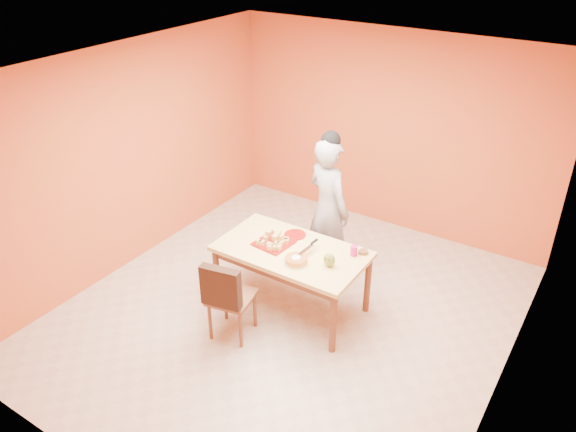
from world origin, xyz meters
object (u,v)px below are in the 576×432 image
Objects in this scene: dining_table at (292,257)px; dining_chair at (230,296)px; sponge_cake at (296,260)px; checker_tin at (363,252)px; egg_ornament at (329,260)px; red_dinner_plate at (295,235)px; person at (328,209)px; magenta_glass at (354,251)px; pastry_platter at (274,243)px.

dining_chair is (-0.28, -0.73, -0.18)m from dining_table.
sponge_cake is (0.18, -0.19, 0.13)m from dining_table.
sponge_cake is 0.74m from checker_tin.
red_dinner_plate is at bearing 150.76° from egg_ornament.
checker_tin is at bearing 167.93° from person.
dining_table is at bearing 132.74° from sponge_cake.
dining_table is 0.31m from red_dinner_plate.
egg_ornament is at bearing -110.35° from magenta_glass.
person is at bearing 101.13° from sponge_cake.
egg_ornament reaches higher than checker_tin.
red_dinner_plate is at bearing 179.12° from magenta_glass.
pastry_platter is 0.45m from sponge_cake.
sponge_cake is at bearing -56.69° from red_dinner_plate.
person is 0.85m from magenta_glass.
dining_chair is 6.02× the size of egg_ornament.
dining_table is 0.86m from person.
egg_ornament is at bearing -6.80° from dining_table.
red_dinner_plate is (-0.13, 0.27, 0.10)m from dining_table.
magenta_glass is (0.63, -0.57, -0.06)m from person.
dining_chair is 4.05× the size of sponge_cake.
checker_tin is (0.70, -0.48, -0.10)m from person.
dining_chair is 3.91× the size of red_dinner_plate.
red_dinner_plate is (0.10, 0.28, -0.00)m from pastry_platter.
egg_ornament is at bearing 29.46° from dining_chair.
egg_ornament is at bearing -3.94° from pastry_platter.
checker_tin is (0.68, 0.35, 0.11)m from dining_table.
magenta_glass is 1.04× the size of checker_tin.
sponge_cake reaches higher than dining_table.
magenta_glass is (0.84, 0.27, 0.04)m from pastry_platter.
red_dinner_plate is at bearing 123.31° from sponge_cake.
sponge_cake is (0.31, -0.46, 0.03)m from red_dinner_plate.
dining_chair reaches higher than sponge_cake.
dining_chair is 1.47m from checker_tin.
checker_tin is (0.95, 1.08, 0.29)m from dining_chair.
egg_ornament is at bearing -28.02° from red_dinner_plate.
pastry_platter is at bearing -158.28° from checker_tin.
person is 1.03m from egg_ornament.
sponge_cake is at bearing -157.65° from egg_ornament.
pastry_platter is 3.46× the size of checker_tin.
person is 0.85m from checker_tin.
dining_chair reaches higher than magenta_glass.
egg_ornament is 1.44× the size of magenta_glass.
red_dinner_plate is 0.56m from sponge_cake.
sponge_cake is (0.20, -1.02, -0.08)m from person.
dining_chair is 1.37m from magenta_glass.
sponge_cake is at bearing 123.48° from person.
pastry_platter is at bearing 174.84° from egg_ornament.
sponge_cake is (0.41, -0.19, 0.03)m from pastry_platter.
sponge_cake reaches higher than pastry_platter.
magenta_glass is (0.12, 0.32, -0.02)m from egg_ornament.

